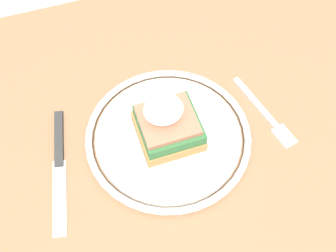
{
  "coord_description": "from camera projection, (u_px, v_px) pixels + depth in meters",
  "views": [
    {
      "loc": [
        0.11,
        0.29,
        1.28
      ],
      "look_at": [
        0.01,
        -0.0,
        0.78
      ],
      "focal_mm": 45.0,
      "sensor_mm": 36.0,
      "label": 1
    }
  ],
  "objects": [
    {
      "name": "dining_table",
      "position": [
        173.0,
        175.0,
        0.73
      ],
      "size": [
        1.03,
        0.66,
        0.75
      ],
      "color": "#846042",
      "rests_on": "ground_plane"
    },
    {
      "name": "plate",
      "position": [
        168.0,
        136.0,
        0.61
      ],
      "size": [
        0.24,
        0.24,
        0.02
      ],
      "color": "white",
      "rests_on": "dining_table"
    },
    {
      "name": "sandwich",
      "position": [
        167.0,
        123.0,
        0.58
      ],
      "size": [
        0.09,
        0.09,
        0.07
      ],
      "color": "#9E703D",
      "rests_on": "plate"
    },
    {
      "name": "fork",
      "position": [
        266.0,
        114.0,
        0.64
      ],
      "size": [
        0.05,
        0.14,
        0.0
      ],
      "color": "silver",
      "rests_on": "dining_table"
    },
    {
      "name": "knife",
      "position": [
        59.0,
        160.0,
        0.6
      ],
      "size": [
        0.05,
        0.19,
        0.01
      ],
      "color": "#2D2D2D",
      "rests_on": "dining_table"
    }
  ]
}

